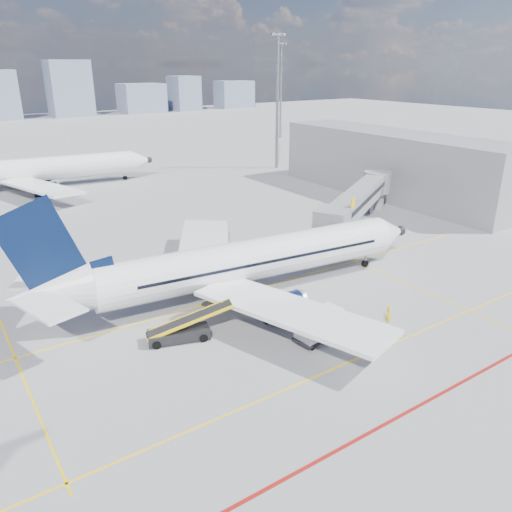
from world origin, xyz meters
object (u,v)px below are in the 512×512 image
(second_aircraft, at_px, (32,170))
(belt_loader, at_px, (181,332))
(baggage_tug, at_px, (312,321))
(ramp_worker, at_px, (389,315))
(main_aircraft, at_px, (239,263))
(cargo_dolly, at_px, (319,325))

(second_aircraft, relative_size, belt_loader, 6.00)
(baggage_tug, bearing_deg, ramp_worker, -37.99)
(main_aircraft, distance_m, cargo_dolly, 10.32)
(cargo_dolly, height_order, ramp_worker, cargo_dolly)
(second_aircraft, distance_m, cargo_dolly, 65.74)
(ramp_worker, bearing_deg, cargo_dolly, 85.69)
(baggage_tug, relative_size, cargo_dolly, 0.52)
(main_aircraft, relative_size, second_aircraft, 0.96)
(ramp_worker, bearing_deg, baggage_tug, 71.64)
(main_aircraft, relative_size, cargo_dolly, 8.97)
(main_aircraft, bearing_deg, ramp_worker, -51.52)
(main_aircraft, relative_size, belt_loader, 5.74)
(main_aircraft, height_order, cargo_dolly, main_aircraft)
(second_aircraft, height_order, baggage_tug, second_aircraft)
(main_aircraft, xyz_separation_m, ramp_worker, (7.25, -11.41, -2.40))
(belt_loader, bearing_deg, main_aircraft, 45.40)
(belt_loader, height_order, ramp_worker, belt_loader)
(second_aircraft, relative_size, ramp_worker, 24.70)
(second_aircraft, bearing_deg, ramp_worker, -71.70)
(main_aircraft, height_order, second_aircraft, second_aircraft)
(second_aircraft, bearing_deg, belt_loader, -84.79)
(second_aircraft, height_order, belt_loader, second_aircraft)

